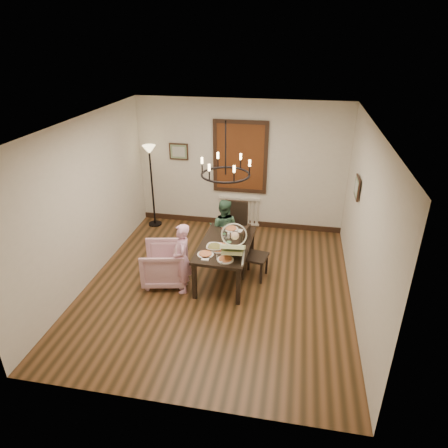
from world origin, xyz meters
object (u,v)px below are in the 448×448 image
(dining_table, at_px, (225,248))
(elderly_woman, at_px, (182,264))
(chair_far, at_px, (234,229))
(chair_right, at_px, (255,254))
(drinking_glass, at_px, (225,239))
(seated_man, at_px, (224,233))
(baby_bouncer, at_px, (233,246))
(floor_lamp, at_px, (152,187))
(armchair, at_px, (165,264))

(dining_table, height_order, elderly_woman, elderly_woman)
(chair_far, distance_m, chair_right, 0.93)
(chair_far, bearing_deg, drinking_glass, -89.46)
(elderly_woman, bearing_deg, dining_table, 109.11)
(seated_man, bearing_deg, chair_right, 141.33)
(dining_table, xyz_separation_m, baby_bouncer, (0.20, -0.41, 0.28))
(elderly_woman, xyz_separation_m, floor_lamp, (-1.35, 2.36, 0.39))
(armchair, distance_m, drinking_glass, 1.14)
(chair_right, bearing_deg, floor_lamp, 66.29)
(seated_man, bearing_deg, drinking_glass, 106.16)
(seated_man, distance_m, baby_bouncer, 1.32)
(chair_far, bearing_deg, seated_man, -138.99)
(chair_right, xyz_separation_m, floor_lamp, (-2.50, 1.73, 0.43))
(armchair, xyz_separation_m, seated_man, (0.85, 1.07, 0.14))
(floor_lamp, bearing_deg, chair_far, -25.46)
(dining_table, distance_m, baby_bouncer, 0.54)
(chair_right, relative_size, drinking_glass, 7.41)
(chair_far, height_order, floor_lamp, floor_lamp)
(dining_table, relative_size, baby_bouncer, 2.53)
(chair_right, height_order, armchair, chair_right)
(drinking_glass, bearing_deg, floor_lamp, 136.78)
(chair_far, height_order, elderly_woman, chair_far)
(drinking_glass, bearing_deg, chair_far, 89.05)
(seated_man, distance_m, floor_lamp, 2.15)
(baby_bouncer, relative_size, floor_lamp, 0.34)
(chair_right, xyz_separation_m, elderly_woman, (-1.15, -0.63, 0.04))
(seated_man, distance_m, drinking_glass, 0.83)
(dining_table, height_order, floor_lamp, floor_lamp)
(elderly_woman, bearing_deg, chair_right, 100.79)
(chair_far, bearing_deg, chair_right, -55.46)
(chair_far, xyz_separation_m, elderly_woman, (-0.64, -1.41, -0.02))
(drinking_glass, bearing_deg, seated_man, 102.25)
(seated_man, bearing_deg, chair_far, -136.58)
(chair_far, distance_m, seated_man, 0.24)
(armchair, bearing_deg, elderly_woman, 51.64)
(baby_bouncer, bearing_deg, dining_table, 111.71)
(chair_far, bearing_deg, floor_lamp, 156.03)
(dining_table, relative_size, chair_far, 1.46)
(chair_right, relative_size, seated_man, 0.96)
(dining_table, height_order, chair_far, chair_far)
(baby_bouncer, bearing_deg, armchair, 169.52)
(chair_right, relative_size, baby_bouncer, 1.55)
(dining_table, distance_m, drinking_glass, 0.15)
(chair_far, bearing_deg, armchair, -128.73)
(chair_far, distance_m, drinking_glass, 0.94)
(dining_table, relative_size, floor_lamp, 0.85)
(drinking_glass, distance_m, floor_lamp, 2.71)
(elderly_woman, bearing_deg, armchair, -134.84)
(baby_bouncer, bearing_deg, chair_far, 94.04)
(chair_right, relative_size, floor_lamp, 0.52)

